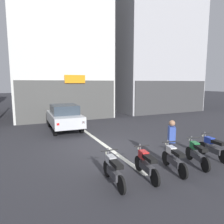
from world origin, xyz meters
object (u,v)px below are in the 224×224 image
motorcycle_blue_row_rightmost (213,147)px  person_by_motorcycles (171,142)px  motorcycle_red_row_left_mid (146,164)px  motorcycle_green_row_right_mid (197,153)px  motorcycle_silver_row_leftmost (113,170)px  motorcycle_white_row_centre (174,158)px  car_silver_crossing_near (64,116)px

motorcycle_blue_row_rightmost → person_by_motorcycles: size_ratio=1.00×
motorcycle_red_row_left_mid → motorcycle_green_row_right_mid: same height
motorcycle_silver_row_leftmost → motorcycle_blue_row_rightmost: 4.54m
motorcycle_silver_row_leftmost → motorcycle_green_row_right_mid: (3.40, 0.04, 0.00)m
motorcycle_red_row_left_mid → motorcycle_white_row_centre: 1.13m
motorcycle_blue_row_rightmost → person_by_motorcycles: (-1.94, 0.21, 0.40)m
motorcycle_white_row_centre → motorcycle_green_row_right_mid: size_ratio=1.02×
motorcycle_green_row_right_mid → person_by_motorcycles: (-0.81, 0.47, 0.40)m
car_silver_crossing_near → person_by_motorcycles: 7.70m
motorcycle_silver_row_leftmost → motorcycle_blue_row_rightmost: size_ratio=1.00×
motorcycle_silver_row_leftmost → motorcycle_red_row_left_mid: bearing=-1.9°
motorcycle_silver_row_leftmost → motorcycle_white_row_centre: 2.27m
car_silver_crossing_near → motorcycle_red_row_left_mid: bearing=-82.9°
motorcycle_red_row_left_mid → motorcycle_green_row_right_mid: bearing=1.9°
motorcycle_silver_row_leftmost → motorcycle_blue_row_rightmost: (4.53, 0.30, 0.00)m
motorcycle_red_row_left_mid → motorcycle_blue_row_rightmost: 3.41m
motorcycle_silver_row_leftmost → person_by_motorcycles: 2.67m
car_silver_crossing_near → motorcycle_green_row_right_mid: car_silver_crossing_near is taller
motorcycle_silver_row_leftmost → person_by_motorcycles: (2.59, 0.51, 0.40)m
motorcycle_red_row_left_mid → person_by_motorcycles: (1.46, 0.54, 0.40)m
motorcycle_red_row_left_mid → motorcycle_silver_row_leftmost: bearing=178.1°
motorcycle_green_row_right_mid → motorcycle_white_row_centre: bearing=-176.8°
motorcycle_silver_row_leftmost → person_by_motorcycles: size_ratio=1.00×
car_silver_crossing_near → person_by_motorcycles: (2.44, -7.30, -0.03)m
motorcycle_red_row_left_mid → motorcycle_blue_row_rightmost: bearing=5.6°
car_silver_crossing_near → motorcycle_white_row_centre: bearing=-74.9°
motorcycle_blue_row_rightmost → motorcycle_red_row_left_mid: bearing=-174.4°
car_silver_crossing_near → motorcycle_green_row_right_mid: bearing=-67.3°
motorcycle_red_row_left_mid → car_silver_crossing_near: bearing=97.1°
motorcycle_white_row_centre → motorcycle_blue_row_rightmost: 2.29m
motorcycle_silver_row_leftmost → motorcycle_white_row_centre: bearing=-0.7°
car_silver_crossing_near → motorcycle_blue_row_rightmost: 8.70m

